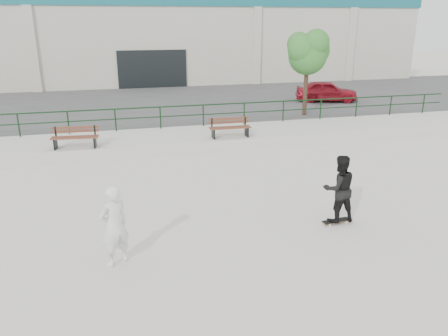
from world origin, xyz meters
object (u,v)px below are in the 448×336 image
object	(u,v)px
red_car	(326,91)
seated_skater	(114,226)
bench_left	(75,137)
bench_right	(230,128)
tree	(308,51)
skateboard	(336,221)
standing_skater	(339,189)

from	to	relation	value
red_car	seated_skater	size ratio (longest dim) A/B	1.98
bench_left	red_car	bearing A→B (deg)	31.57
bench_right	red_car	world-z (taller)	red_car
tree	skateboard	world-z (taller)	tree
tree	red_car	xyz separation A→B (m)	(2.95, 3.37, -2.63)
seated_skater	standing_skater	bearing A→B (deg)	156.55
standing_skater	seated_skater	bearing A→B (deg)	7.81
red_car	standing_skater	size ratio (longest dim) A/B	2.01
bench_left	bench_right	size ratio (longest dim) A/B	1.03
bench_right	standing_skater	world-z (taller)	standing_skater
bench_left	tree	distance (m)	12.22
bench_left	skateboard	distance (m)	10.55
red_car	seated_skater	bearing A→B (deg)	158.70
tree	seated_skater	world-z (taller)	tree
seated_skater	bench_left	bearing A→B (deg)	-110.45
bench_right	seated_skater	size ratio (longest dim) A/B	0.95
standing_skater	seated_skater	distance (m)	5.82
red_car	skateboard	size ratio (longest dim) A/B	4.62
skateboard	seated_skater	xyz separation A→B (m)	(-5.79, -0.60, 0.86)
tree	standing_skater	distance (m)	12.42
seated_skater	red_car	bearing A→B (deg)	-159.61
skateboard	standing_skater	world-z (taller)	standing_skater
bench_right	tree	size ratio (longest dim) A/B	0.41
bench_left	red_car	size ratio (longest dim) A/B	0.49
bench_right	skateboard	world-z (taller)	bench_right
tree	standing_skater	size ratio (longest dim) A/B	2.37
bench_left	standing_skater	xyz separation A→B (m)	(7.11, -7.76, 0.11)
bench_right	seated_skater	xyz separation A→B (m)	(-4.94, -8.44, 0.03)
red_car	bench_right	bearing A→B (deg)	149.60
tree	bench_left	bearing A→B (deg)	-162.37
red_car	seated_skater	distance (m)	20.07
red_car	seated_skater	world-z (taller)	seated_skater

